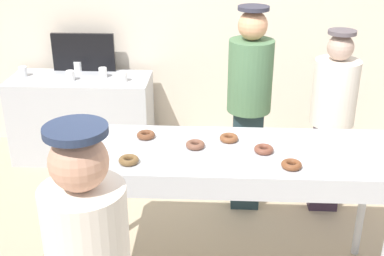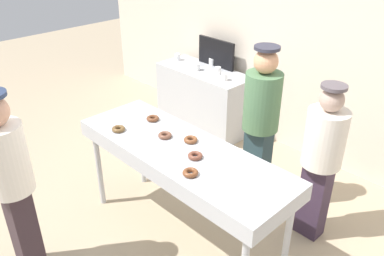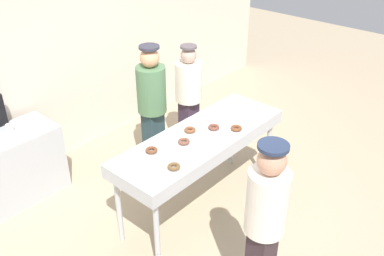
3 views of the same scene
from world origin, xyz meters
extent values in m
plane|color=tan|center=(0.00, 0.00, 0.00)|extent=(16.00, 16.00, 0.00)
cube|color=beige|center=(0.00, 2.23, 1.70)|extent=(8.00, 0.12, 3.39)
cube|color=#B7BABF|center=(0.00, 0.00, 0.91)|extent=(2.13, 0.72, 0.15)
cube|color=slate|center=(0.00, 0.00, 0.95)|extent=(1.81, 0.50, 0.08)
cylinder|color=#B7BABF|center=(-0.96, -0.28, 0.42)|extent=(0.06, 0.06, 0.84)
cylinder|color=#B7BABF|center=(0.96, -0.28, 0.42)|extent=(0.06, 0.06, 0.84)
cylinder|color=#B7BABF|center=(-0.96, 0.28, 0.42)|extent=(0.06, 0.06, 0.84)
cylinder|color=#B7BABF|center=(0.96, 0.28, 0.42)|extent=(0.06, 0.06, 0.84)
torus|color=brown|center=(-0.63, -0.21, 1.01)|extent=(0.14, 0.14, 0.04)
torus|color=brown|center=(0.34, -0.22, 1.01)|extent=(0.13, 0.13, 0.04)
torus|color=brown|center=(-0.58, 0.16, 1.01)|extent=(0.17, 0.17, 0.04)
torus|color=brown|center=(-0.02, 0.14, 1.01)|extent=(0.15, 0.15, 0.04)
torus|color=brown|center=(-0.24, 0.02, 1.01)|extent=(0.13, 0.13, 0.04)
torus|color=brown|center=(0.19, -0.02, 1.01)|extent=(0.14, 0.14, 0.04)
cube|color=#23383F|center=(0.15, 0.91, 0.45)|extent=(0.24, 0.18, 0.90)
cylinder|color=#4C724C|center=(0.15, 0.91, 1.19)|extent=(0.35, 0.35, 0.58)
sphere|color=tan|center=(0.15, 0.91, 1.59)|extent=(0.23, 0.23, 0.23)
cylinder|color=#2E2E3A|center=(0.15, 0.91, 1.72)|extent=(0.24, 0.24, 0.03)
cube|color=#352639|center=(0.83, 0.92, 0.40)|extent=(0.24, 0.18, 0.80)
cylinder|color=silver|center=(0.83, 0.92, 1.06)|extent=(0.36, 0.36, 0.53)
sphere|color=tan|center=(0.83, 0.92, 1.42)|extent=(0.20, 0.20, 0.20)
cylinder|color=#544A4F|center=(0.83, 0.92, 1.54)|extent=(0.21, 0.21, 0.03)
cylinder|color=silver|center=(-0.63, -1.22, 1.14)|extent=(0.34, 0.34, 0.57)
sphere|color=tan|center=(-0.63, -1.22, 1.54)|extent=(0.23, 0.23, 0.23)
cylinder|color=#26324E|center=(-0.63, -1.22, 1.67)|extent=(0.24, 0.24, 0.03)
cube|color=#B7BABF|center=(-1.47, 1.78, 0.43)|extent=(1.39, 0.58, 0.86)
cylinder|color=white|center=(-1.01, 1.69, 0.91)|extent=(0.08, 0.08, 0.10)
cylinder|color=white|center=(-1.23, 1.81, 0.91)|extent=(0.08, 0.08, 0.10)
camera|label=1|loc=(-0.12, -2.84, 2.41)|focal=46.47mm
camera|label=2|loc=(2.16, -1.97, 2.77)|focal=37.14mm
camera|label=3|loc=(-2.98, -2.52, 3.35)|focal=39.83mm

